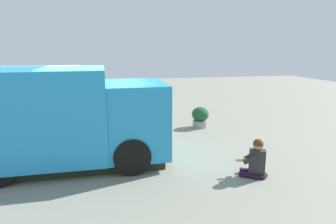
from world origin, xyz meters
TOP-DOWN VIEW (x-y plane):
  - ground_plane at (0.00, 0.00)m, footprint 40.00×40.00m
  - food_truck at (-0.84, -0.50)m, footprint 4.94×2.72m
  - person_customer at (3.54, -2.18)m, footprint 0.78×0.64m
  - planter_flowering_near at (2.02, 2.88)m, footprint 0.69×0.69m
  - planter_flowering_far at (3.70, 2.23)m, footprint 0.63×0.63m

SIDE VIEW (x-z plane):
  - ground_plane at x=0.00m, z-range 0.00..0.00m
  - person_customer at x=3.54m, z-range -0.08..0.82m
  - planter_flowering_far at x=3.70m, z-range 0.01..0.78m
  - planter_flowering_near at x=2.02m, z-range 0.03..0.98m
  - food_truck at x=-0.84m, z-range -0.04..2.40m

